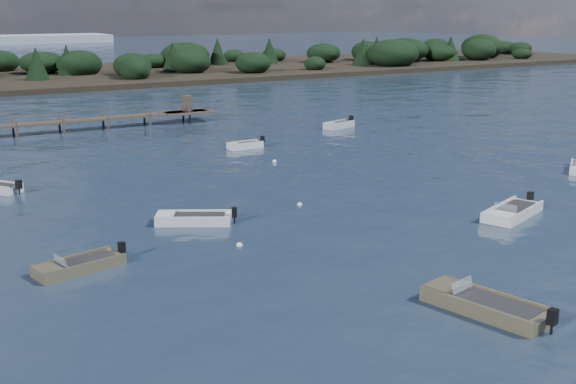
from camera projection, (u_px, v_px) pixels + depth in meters
ground at (115, 110)px, 83.27m from camera, size 400.00×400.00×0.00m
dinghy_near_olive at (485, 308)px, 28.38m from camera, size 2.94×5.51×1.32m
tender_far_grey_b at (339, 126)px, 71.37m from camera, size 3.83×2.19×1.28m
dinghy_mid_white_a at (512, 214)px, 41.33m from camera, size 5.19×3.35×1.21m
tender_far_white at (245, 146)px, 61.07m from camera, size 3.33×1.24×1.14m
dinghy_extra_a at (79, 267)px, 32.84m from camera, size 4.44×2.36×1.13m
dinghy_mid_grey at (194, 220)px, 40.00m from camera, size 4.34×3.40×1.13m
buoy_c at (239, 245)px, 36.30m from camera, size 0.32×0.32×0.32m
buoy_e at (274, 162)px, 55.86m from camera, size 0.32×0.32×0.32m
buoy_extra_a at (300, 205)px, 43.71m from camera, size 0.32×0.32×0.32m
far_headland at (182, 62)px, 128.43m from camera, size 190.00×40.00×5.80m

